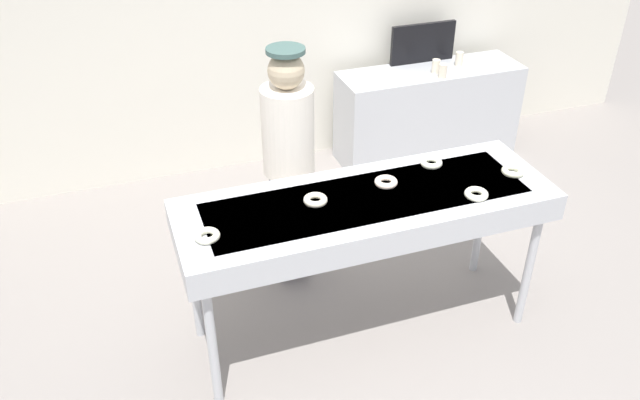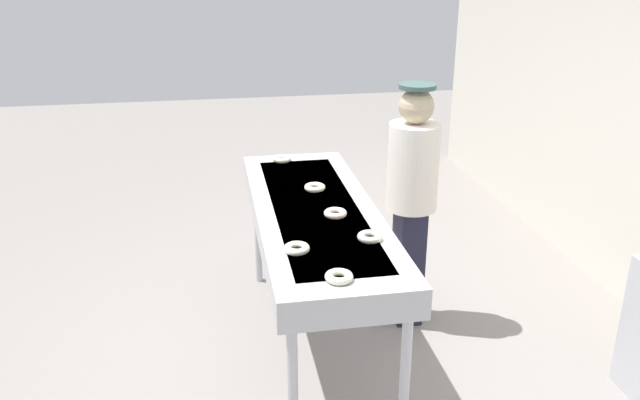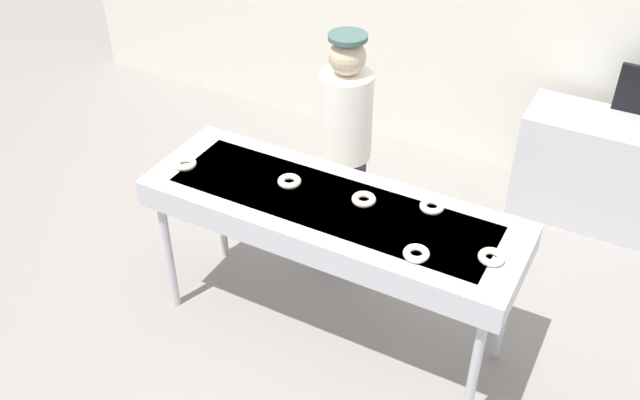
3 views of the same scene
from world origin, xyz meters
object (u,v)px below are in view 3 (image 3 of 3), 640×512
(sugar_donut_9, at_px, (167,293))
(worker_assistant, at_px, (462,272))
(sugar_donut_7, at_px, (587,336))
(menu_display, at_px, (220,154))
(worker_baker, at_px, (275,250))
(sugar_donut_6, at_px, (250,338))
(sugar_donut_8, at_px, (521,329))
(paper_cup_0, at_px, (290,184))
(sugar_donut_5, at_px, (141,304))
(sugar_donut_3, at_px, (486,322))
(paper_cup_1, at_px, (126,182))
(sugar_donut_4, at_px, (376,308))
(sugar_donut_1, at_px, (75,295))
(sugar_donut_0, at_px, (383,353))
(sugar_donut_2, at_px, (222,321))
(prep_counter, at_px, (216,241))
(fryer_conveyor, at_px, (342,342))

(sugar_donut_9, relative_size, worker_assistant, 0.08)
(sugar_donut_7, xyz_separation_m, menu_display, (-2.41, 2.14, 0.18))
(worker_baker, bearing_deg, menu_display, -46.57)
(sugar_donut_6, height_order, sugar_donut_8, same)
(worker_baker, height_order, paper_cup_0, worker_baker)
(sugar_donut_5, distance_m, paper_cup_0, 1.94)
(sugar_donut_3, bearing_deg, sugar_donut_8, -14.07)
(sugar_donut_5, bearing_deg, paper_cup_1, 116.60)
(sugar_donut_4, xyz_separation_m, sugar_donut_6, (-0.53, -0.38, 0.00))
(sugar_donut_5, bearing_deg, sugar_donut_6, -19.72)
(sugar_donut_1, bearing_deg, sugar_donut_5, -6.31)
(sugar_donut_0, height_order, sugar_donut_5, same)
(sugar_donut_7, height_order, sugar_donut_8, same)
(sugar_donut_6, height_order, paper_cup_1, paper_cup_1)
(worker_assistant, relative_size, paper_cup_0, 17.50)
(sugar_donut_3, distance_m, sugar_donut_5, 1.69)
(sugar_donut_6, distance_m, sugar_donut_9, 0.65)
(sugar_donut_2, distance_m, sugar_donut_4, 0.75)
(sugar_donut_7, distance_m, worker_assistant, 0.86)
(sugar_donut_5, relative_size, paper_cup_0, 1.34)
(sugar_donut_9, bearing_deg, sugar_donut_5, -120.17)
(sugar_donut_3, xyz_separation_m, paper_cup_0, (-1.34, 1.80, 0.06))
(sugar_donut_5, relative_size, worker_assistant, 0.08)
(sugar_donut_3, height_order, sugar_donut_8, same)
(prep_counter, bearing_deg, sugar_donut_5, -81.93)
(sugar_donut_0, distance_m, worker_baker, 1.19)
(sugar_donut_0, height_order, sugar_donut_6, same)
(worker_baker, bearing_deg, sugar_donut_9, 67.18)
(sugar_donut_6, bearing_deg, worker_assistant, 44.36)
(sugar_donut_1, bearing_deg, sugar_donut_3, 2.07)
(sugar_donut_4, bearing_deg, sugar_donut_9, -179.03)
(sugar_donut_1, distance_m, sugar_donut_8, 2.22)
(sugar_donut_7, height_order, paper_cup_0, paper_cup_0)
(sugar_donut_9, xyz_separation_m, menu_display, (-0.36, 2.05, 0.18))
(fryer_conveyor, distance_m, worker_baker, 0.90)
(sugar_donut_3, height_order, menu_display, menu_display)
(sugar_donut_5, distance_m, paper_cup_1, 1.96)
(fryer_conveyor, xyz_separation_m, menu_display, (-1.30, 2.23, 0.27))
(sugar_donut_1, relative_size, sugar_donut_9, 1.00)
(menu_display, bearing_deg, paper_cup_0, -23.97)
(sugar_donut_9, bearing_deg, prep_counter, 101.17)
(worker_assistant, relative_size, prep_counter, 1.04)
(fryer_conveyor, bearing_deg, sugar_donut_1, 176.54)
(sugar_donut_1, relative_size, worker_baker, 0.07)
(sugar_donut_6, distance_m, worker_baker, 0.93)
(sugar_donut_6, bearing_deg, sugar_donut_7, 10.44)
(sugar_donut_0, relative_size, sugar_donut_3, 1.00)
(sugar_donut_9, xyz_separation_m, paper_cup_1, (-0.96, 1.61, 0.06))
(worker_assistant, relative_size, menu_display, 3.69)
(sugar_donut_1, xyz_separation_m, sugar_donut_3, (2.06, 0.07, 0.00))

